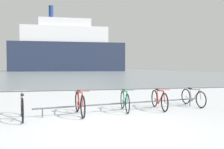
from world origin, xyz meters
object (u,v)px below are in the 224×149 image
bicycle_4 (193,97)px  bicycle_2 (125,101)px  bicycle_1 (80,103)px  ferry_ship (68,50)px  bicycle_3 (159,100)px  bicycle_0 (22,107)px

bicycle_4 → bicycle_2: bearing=-169.7°
bicycle_1 → bicycle_4: bicycle_1 is taller
ferry_ship → bicycle_3: bearing=-88.5°
bicycle_3 → ferry_ship: bearing=91.5°
bicycle_2 → bicycle_3: size_ratio=0.93×
bicycle_3 → bicycle_4: (1.63, 0.42, -0.01)m
bicycle_4 → ferry_ship: bearing=92.8°
bicycle_0 → bicycle_1: size_ratio=0.98×
bicycle_1 → bicycle_2: bearing=12.2°
bicycle_1 → ferry_ship: size_ratio=0.05×
bicycle_2 → bicycle_0: bearing=-169.6°
bicycle_3 → bicycle_0: bearing=-171.1°
bicycle_1 → bicycle_4: 4.68m
bicycle_3 → ferry_ship: 73.86m
bicycle_4 → ferry_ship: (-3.59, 73.09, 6.93)m
bicycle_0 → bicycle_3: bicycle_0 is taller
bicycle_2 → bicycle_4: 3.03m
bicycle_0 → bicycle_1: (1.74, 0.27, -0.00)m
bicycle_0 → bicycle_1: 1.76m
bicycle_4 → ferry_ship: ferry_ship is taller
bicycle_2 → ferry_ship: bearing=90.5°
bicycle_0 → bicycle_2: (3.35, 0.62, -0.02)m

